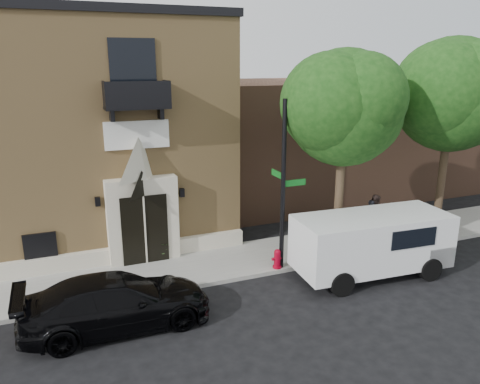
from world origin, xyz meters
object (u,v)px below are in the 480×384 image
(black_sedan, at_px, (117,302))
(pedestrian_far, at_px, (375,214))
(street_sign, at_px, (283,186))
(dumpster, at_px, (366,236))
(pedestrian_near, at_px, (369,217))
(cargo_van, at_px, (377,242))
(fire_hydrant, at_px, (277,259))

(black_sedan, distance_m, pedestrian_far, 11.84)
(black_sedan, xyz_separation_m, pedestrian_far, (11.41, 3.13, 0.25))
(black_sedan, height_order, street_sign, street_sign)
(dumpster, relative_size, pedestrian_far, 1.12)
(street_sign, distance_m, dumpster, 4.55)
(black_sedan, relative_size, dumpster, 2.72)
(black_sedan, distance_m, pedestrian_near, 11.63)
(cargo_van, relative_size, fire_hydrant, 7.79)
(black_sedan, xyz_separation_m, street_sign, (6.11, 1.59, 2.43))
(street_sign, bearing_deg, dumpster, 1.67)
(dumpster, relative_size, pedestrian_near, 1.28)
(street_sign, relative_size, dumpster, 3.08)
(pedestrian_near, xyz_separation_m, pedestrian_far, (0.23, -0.06, 0.11))
(fire_hydrant, distance_m, pedestrian_near, 5.53)
(black_sedan, height_order, dumpster, black_sedan)
(cargo_van, relative_size, pedestrian_far, 3.21)
(fire_hydrant, bearing_deg, pedestrian_near, 17.30)
(pedestrian_near, relative_size, pedestrian_far, 0.88)
(cargo_van, relative_size, dumpster, 2.86)
(street_sign, relative_size, pedestrian_far, 3.46)
(fire_hydrant, height_order, pedestrian_far, pedestrian_far)
(cargo_van, distance_m, fire_hydrant, 3.59)
(cargo_van, xyz_separation_m, fire_hydrant, (-3.18, 1.50, -0.75))
(cargo_van, xyz_separation_m, pedestrian_far, (2.32, 3.08, -0.23))
(dumpster, distance_m, pedestrian_far, 2.07)
(black_sedan, relative_size, fire_hydrant, 7.42)
(pedestrian_near, bearing_deg, pedestrian_far, 157.51)
(street_sign, xyz_separation_m, pedestrian_far, (5.30, 1.53, -2.18))
(cargo_van, relative_size, pedestrian_near, 3.67)
(black_sedan, bearing_deg, street_sign, -75.32)
(pedestrian_far, bearing_deg, black_sedan, 114.35)
(street_sign, xyz_separation_m, fire_hydrant, (-0.19, -0.04, -2.71))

